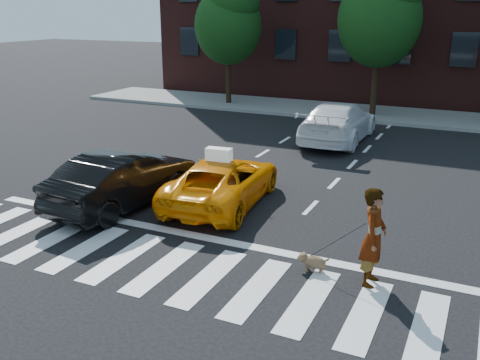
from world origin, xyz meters
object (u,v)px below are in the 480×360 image
(tree_mid, at_px, (381,9))
(white_suv, at_px, (338,122))
(woman, at_px, (374,237))
(taxi, at_px, (223,181))
(dog, at_px, (312,261))
(black_sedan, at_px, (124,179))
(tree_left, at_px, (229,17))

(tree_mid, xyz_separation_m, white_suv, (-0.25, -5.28, -4.10))
(tree_mid, relative_size, woman, 3.79)
(taxi, height_order, dog, taxi)
(black_sedan, bearing_deg, dog, 171.16)
(tree_left, distance_m, tree_mid, 7.51)
(dog, bearing_deg, white_suv, 96.61)
(tree_mid, height_order, dog, tree_mid)
(black_sedan, bearing_deg, woman, 173.58)
(tree_left, distance_m, taxi, 15.19)
(taxi, distance_m, dog, 4.24)
(white_suv, bearing_deg, dog, 102.07)
(tree_mid, bearing_deg, dog, -82.27)
(tree_left, xyz_separation_m, woman, (10.80, -15.90, -3.50))
(tree_left, height_order, tree_mid, tree_mid)
(tree_mid, distance_m, taxi, 13.96)
(tree_left, xyz_separation_m, dog, (9.66, -15.90, -4.23))
(white_suv, height_order, woman, woman)
(black_sedan, distance_m, white_suv, 9.72)
(tree_left, distance_m, white_suv, 9.70)
(tree_left, bearing_deg, dog, -58.73)
(tree_left, height_order, black_sedan, tree_left)
(black_sedan, height_order, dog, black_sedan)
(black_sedan, relative_size, woman, 2.35)
(taxi, relative_size, woman, 2.35)
(taxi, bearing_deg, tree_left, -69.85)
(taxi, xyz_separation_m, woman, (4.43, -2.65, 0.33))
(woman, bearing_deg, tree_mid, 11.91)
(tree_mid, height_order, white_suv, tree_mid)
(dog, bearing_deg, black_sedan, 159.52)
(tree_mid, relative_size, white_suv, 1.37)
(tree_left, xyz_separation_m, tree_mid, (7.50, -0.00, 0.41))
(tree_left, bearing_deg, taxi, -64.33)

